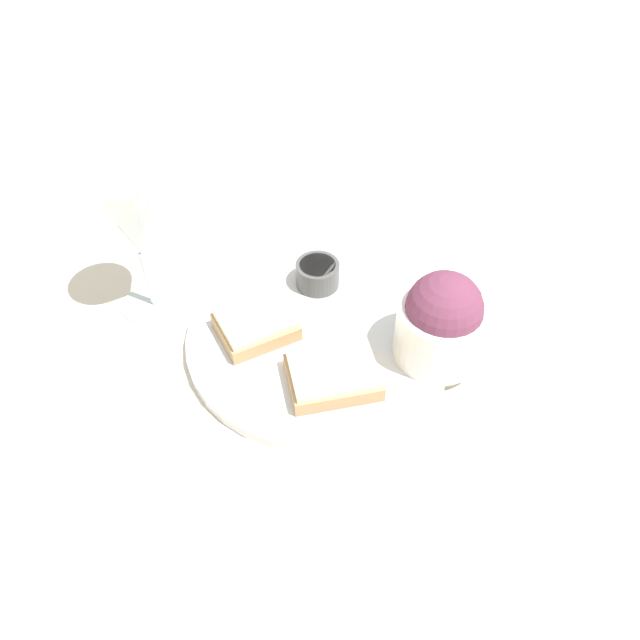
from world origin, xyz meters
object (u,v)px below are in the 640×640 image
at_px(cheese_toast_far, 256,324).
at_px(wine_glass, 133,222).
at_px(salad_bowl, 442,321).
at_px(cheese_toast_near, 333,375).
at_px(sauce_ramekin, 318,273).

relative_size(cheese_toast_far, wine_glass, 0.52).
bearing_deg(cheese_toast_far, salad_bowl, 132.99).
bearing_deg(salad_bowl, cheese_toast_near, -17.84).
xyz_separation_m(sauce_ramekin, cheese_toast_near, (0.08, 0.13, -0.00)).
height_order(salad_bowl, wine_glass, wine_glass).
xyz_separation_m(sauce_ramekin, cheese_toast_far, (0.10, 0.02, -0.00)).
height_order(cheese_toast_near, wine_glass, wine_glass).
bearing_deg(salad_bowl, cheese_toast_far, -47.01).
height_order(salad_bowl, sauce_ramekin, salad_bowl).
distance_m(salad_bowl, cheese_toast_far, 0.20).
distance_m(salad_bowl, sauce_ramekin, 0.17).
distance_m(salad_bowl, cheese_toast_near, 0.12).
bearing_deg(sauce_ramekin, cheese_toast_far, 11.26).
bearing_deg(cheese_toast_near, sauce_ramekin, -122.40).
height_order(sauce_ramekin, wine_glass, wine_glass).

